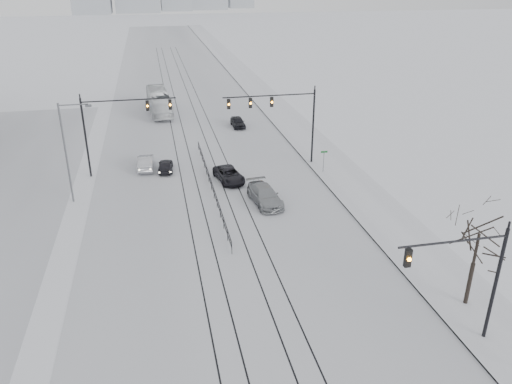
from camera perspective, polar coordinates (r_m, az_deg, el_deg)
name	(u,v)px	position (r m, az deg, el deg)	size (l,w,h in m)	color
road	(186,111)	(75.86, -7.98, 9.15)	(22.00, 260.00, 0.02)	silver
sidewalk_east	(274,106)	(77.86, 2.10, 9.79)	(5.00, 260.00, 0.16)	silver
curb	(259,107)	(77.33, 0.31, 9.69)	(0.10, 260.00, 0.12)	gray
tram_rails	(200,155)	(56.76, -6.38, 4.20)	(5.30, 180.00, 0.01)	black
traffic_mast_near	(471,273)	(28.66, 23.40, -8.49)	(6.10, 0.37, 7.00)	black
traffic_mast_ne	(283,113)	(51.70, 3.05, 9.02)	(9.60, 0.37, 8.00)	black
traffic_mast_nw	(115,121)	(51.21, -15.79, 7.80)	(9.10, 0.37, 8.00)	black
street_light_west	(68,146)	(46.03, -20.65, 4.91)	(2.73, 0.25, 9.00)	#595B60
bare_tree	(478,242)	(32.08, 24.01, -5.21)	(4.40, 4.40, 6.10)	black
median_fence	(211,185)	(47.29, -5.14, 0.81)	(0.06, 24.00, 1.00)	black
street_sign	(324,158)	(51.26, 7.76, 3.83)	(0.70, 0.06, 2.40)	#595B60
sedan_sb_inner	(166,166)	(52.47, -10.29, 2.99)	(1.46, 3.63, 1.24)	black
sedan_sb_outer	(146,162)	(53.49, -12.49, 3.33)	(1.53, 4.39, 1.45)	#ACADB4
sedan_nb_front	(229,175)	(49.21, -3.11, 1.97)	(2.15, 4.66, 1.29)	black
sedan_nb_right	(265,195)	(44.29, 1.01, -0.40)	(2.16, 5.31, 1.54)	#909497
sedan_nb_far	(238,122)	(67.01, -2.10, 7.99)	(1.58, 3.93, 1.34)	black
box_truck	(159,102)	(75.12, -11.02, 10.09)	(2.77, 11.85, 3.30)	silver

